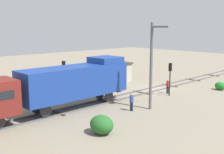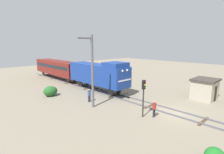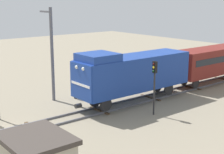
{
  "view_description": "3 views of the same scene",
  "coord_description": "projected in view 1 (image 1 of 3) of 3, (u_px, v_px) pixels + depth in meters",
  "views": [
    {
      "loc": [
        -21.43,
        28.11,
        7.82
      ],
      "look_at": [
        0.12,
        7.66,
        2.49
      ],
      "focal_mm": 45.0,
      "sensor_mm": 36.0,
      "label": 1
    },
    {
      "loc": [
        -16.96,
        -7.93,
        7.24
      ],
      "look_at": [
        -0.02,
        9.39,
        2.63
      ],
      "focal_mm": 28.0,
      "sensor_mm": 36.0,
      "label": 2
    },
    {
      "loc": [
        21.3,
        -7.09,
        9.0
      ],
      "look_at": [
        -1.18,
        11.08,
        2.3
      ],
      "focal_mm": 55.0,
      "sensor_mm": 36.0,
      "label": 3
    }
  ],
  "objects": [
    {
      "name": "bush_near",
      "position": [
        220.0,
        86.0,
        35.19
      ],
      "size": [
        1.4,
        1.15,
        1.02
      ],
      "primitive_type": "ellipsoid",
      "color": "#1F7526",
      "rests_on": "ground"
    },
    {
      "name": "relay_hut",
      "position": [
        118.0,
        71.0,
        41.18
      ],
      "size": [
        3.5,
        2.9,
        2.74
      ],
      "color": "#B2A893",
      "rests_on": "ground"
    },
    {
      "name": "ground_plane",
      "position": [
        156.0,
        89.0,
        35.73
      ],
      "size": [
        105.95,
        105.95,
        0.0
      ],
      "primitive_type": "plane",
      "color": "gray"
    },
    {
      "name": "bush_far",
      "position": [
        102.0,
        125.0,
        20.69
      ],
      "size": [
        1.94,
        1.59,
        1.41
      ],
      "primitive_type": "ellipsoid",
      "color": "#245F26",
      "rests_on": "ground"
    },
    {
      "name": "catenary_mast",
      "position": [
        152.0,
        64.0,
        26.3
      ],
      "size": [
        1.94,
        0.28,
        8.23
      ],
      "color": "#595960",
      "rests_on": "ground"
    },
    {
      "name": "traffic_signal_mid",
      "position": [
        64.0,
        73.0,
        29.78
      ],
      "size": [
        0.32,
        0.34,
        4.28
      ],
      "color": "#262628",
      "rests_on": "ground"
    },
    {
      "name": "worker_near_track",
      "position": [
        168.0,
        85.0,
        33.21
      ],
      "size": [
        0.38,
        0.38,
        1.7
      ],
      "rotation": [
        0.0,
        0.0,
        0.02
      ],
      "color": "#262B38",
      "rests_on": "ground"
    },
    {
      "name": "railway_track",
      "position": [
        156.0,
        89.0,
        35.71
      ],
      "size": [
        2.4,
        70.63,
        0.16
      ],
      "color": "#595960",
      "rests_on": "ground"
    },
    {
      "name": "traffic_signal_near",
      "position": [
        170.0,
        73.0,
        31.82
      ],
      "size": [
        0.32,
        0.34,
        3.79
      ],
      "color": "#262628",
      "rests_on": "ground"
    },
    {
      "name": "locomotive",
      "position": [
        77.0,
        80.0,
        26.85
      ],
      "size": [
        2.9,
        11.6,
        4.6
      ],
      "color": "navy",
      "rests_on": "railway_track"
    },
    {
      "name": "worker_by_signal",
      "position": [
        132.0,
        101.0,
        26.3
      ],
      "size": [
        0.38,
        0.38,
        1.7
      ],
      "rotation": [
        0.0,
        0.0,
        0.08
      ],
      "color": "#262B38",
      "rests_on": "ground"
    }
  ]
}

